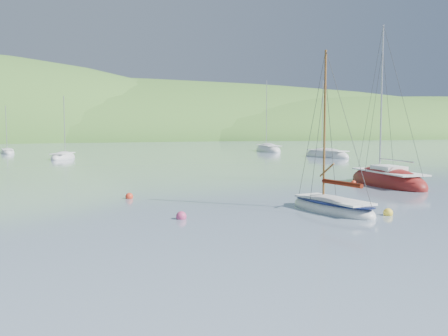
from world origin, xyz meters
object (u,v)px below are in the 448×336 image
object	(u,v)px
distant_sloop_a	(63,158)
distant_sloop_b	(268,150)
distant_sloop_c	(7,153)
daysailer_white	(332,207)
distant_sloop_d	(327,156)
sloop_red	(387,182)

from	to	relation	value
distant_sloop_a	distant_sloop_b	bearing A→B (deg)	36.47
distant_sloop_b	distant_sloop_c	distance (m)	43.24
daysailer_white	distant_sloop_d	bearing A→B (deg)	49.98
distant_sloop_a	distant_sloop_b	distance (m)	35.39
distant_sloop_b	distant_sloop_c	xyz separation A→B (m)	(-42.57, 7.58, -0.06)
sloop_red	distant_sloop_a	xyz separation A→B (m)	(-22.64, 39.55, -0.07)
sloop_red	daysailer_white	bearing A→B (deg)	-134.36
sloop_red	distant_sloop_d	xyz separation A→B (m)	(13.12, 31.29, -0.04)
distant_sloop_b	distant_sloop_d	size ratio (longest dim) A/B	1.13
daysailer_white	sloop_red	bearing A→B (deg)	31.34
daysailer_white	distant_sloop_b	world-z (taller)	distant_sloop_b
daysailer_white	distant_sloop_c	bearing A→B (deg)	97.86
distant_sloop_d	distant_sloop_a	bearing A→B (deg)	154.89
daysailer_white	distant_sloop_d	distance (m)	46.27
daysailer_white	distant_sloop_c	world-z (taller)	daysailer_white
distant_sloop_c	distant_sloop_d	bearing A→B (deg)	-37.49
daysailer_white	distant_sloop_c	xyz separation A→B (m)	(-21.01, 64.92, -0.05)
daysailer_white	distant_sloop_b	bearing A→B (deg)	59.32
distant_sloop_a	distant_sloop_c	xyz separation A→B (m)	(-8.34, 16.57, -0.01)
sloop_red	distant_sloop_b	bearing A→B (deg)	80.80
distant_sloop_c	distant_sloop_b	bearing A→B (deg)	-18.21
distant_sloop_a	distant_sloop_d	world-z (taller)	distant_sloop_d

